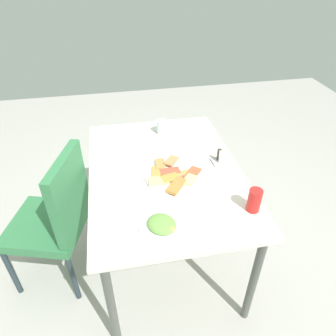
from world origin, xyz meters
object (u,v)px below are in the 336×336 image
object	(u,v)px
dining_table	(165,180)
soda_can	(254,200)
fork	(148,152)
condiment_caddy	(220,159)
drinking_glass	(162,127)
dining_chair	(57,215)
salad_plate_greens	(162,225)
spoon	(142,152)
paper_napkin	(145,152)
pide_platter	(173,175)

from	to	relation	value
dining_table	soda_can	world-z (taller)	soda_can
dining_table	fork	xyz separation A→B (m)	(0.21, 0.07, 0.08)
condiment_caddy	drinking_glass	bearing A→B (deg)	33.87
dining_chair	condiment_caddy	distance (m)	1.01
salad_plate_greens	fork	world-z (taller)	salad_plate_greens
drinking_glass	spoon	xyz separation A→B (m)	(-0.22, 0.16, -0.04)
fork	spoon	world-z (taller)	same
paper_napkin	spoon	distance (m)	0.02
drinking_glass	paper_napkin	distance (m)	0.27
dining_chair	drinking_glass	distance (m)	0.88
condiment_caddy	dining_table	bearing A→B (deg)	92.87
salad_plate_greens	fork	bearing A→B (deg)	-2.22
soda_can	spoon	size ratio (longest dim) A/B	0.66
condiment_caddy	pide_platter	bearing A→B (deg)	105.10
soda_can	condiment_caddy	bearing A→B (deg)	4.01
drinking_glass	dining_table	bearing A→B (deg)	172.38
spoon	condiment_caddy	world-z (taller)	condiment_caddy
fork	paper_napkin	bearing A→B (deg)	78.06
pide_platter	condiment_caddy	bearing A→B (deg)	-74.90
fork	condiment_caddy	distance (m)	0.45
paper_napkin	condiment_caddy	xyz separation A→B (m)	(-0.19, -0.42, 0.02)
salad_plate_greens	spoon	xyz separation A→B (m)	(0.64, 0.01, -0.01)
pide_platter	fork	distance (m)	0.29
salad_plate_greens	drinking_glass	world-z (taller)	drinking_glass
dining_table	drinking_glass	xyz separation A→B (m)	(0.43, -0.06, 0.12)
drinking_glass	fork	size ratio (longest dim) A/B	0.50
pide_platter	paper_napkin	xyz separation A→B (m)	(0.27, 0.12, -0.01)
dining_chair	spoon	distance (m)	0.62
salad_plate_greens	soda_can	xyz separation A→B (m)	(0.03, -0.46, 0.05)
paper_napkin	condiment_caddy	world-z (taller)	condiment_caddy
dining_table	pide_platter	size ratio (longest dim) A/B	3.51
soda_can	spoon	bearing A→B (deg)	37.69
pide_platter	paper_napkin	bearing A→B (deg)	23.84
spoon	drinking_glass	bearing A→B (deg)	-52.72
fork	spoon	xyz separation A→B (m)	(0.00, 0.04, 0.00)
fork	salad_plate_greens	bearing A→B (deg)	165.84
drinking_glass	spoon	size ratio (longest dim) A/B	0.50
dining_table	dining_chair	size ratio (longest dim) A/B	1.34
salad_plate_greens	paper_napkin	distance (m)	0.64
pide_platter	soda_can	bearing A→B (deg)	-135.46
salad_plate_greens	paper_napkin	xyz separation A→B (m)	(0.64, -0.01, -0.01)
pide_platter	paper_napkin	size ratio (longest dim) A/B	2.50
paper_napkin	dining_table	bearing A→B (deg)	-156.81
paper_napkin	soda_can	bearing A→B (deg)	-143.39
paper_napkin	spoon	bearing A→B (deg)	90.00
salad_plate_greens	paper_napkin	world-z (taller)	salad_plate_greens
dining_table	salad_plate_greens	world-z (taller)	salad_plate_greens
pide_platter	drinking_glass	world-z (taller)	drinking_glass
salad_plate_greens	paper_napkin	size ratio (longest dim) A/B	1.54
dining_chair	fork	size ratio (longest dim) A/B	4.86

